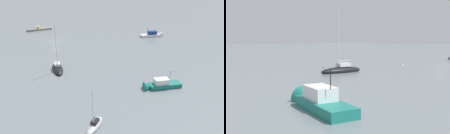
{
  "view_description": "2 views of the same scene",
  "coord_description": "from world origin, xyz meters",
  "views": [
    {
      "loc": [
        24.04,
        80.39,
        23.22
      ],
      "look_at": [
        -2.17,
        34.61,
        2.35
      ],
      "focal_mm": 40.88,
      "sensor_mm": 36.0,
      "label": 1
    },
    {
      "loc": [
        -24.17,
        59.51,
        5.76
      ],
      "look_at": [
        0.83,
        32.33,
        1.97
      ],
      "focal_mm": 43.62,
      "sensor_mm": 36.0,
      "label": 2
    }
  ],
  "objects": [
    {
      "name": "ground_plane",
      "position": [
        0.0,
        0.0,
        0.0
      ],
      "size": [
        500.0,
        500.0,
        0.0
      ],
      "primitive_type": "plane",
      "color": "slate"
    },
    {
      "name": "sailboat_black_near",
      "position": [
        7.16,
        24.55,
        0.4
      ],
      "size": [
        3.97,
        8.48,
        11.39
      ],
      "rotation": [
        0.0,
        0.0,
        6.08
      ],
      "color": "black",
      "rests_on": "ground_plane"
    },
    {
      "name": "motorboat_teal_mid",
      "position": [
        -7.78,
        44.22,
        0.46
      ],
      "size": [
        8.13,
        4.56,
        4.36
      ],
      "rotation": [
        0.0,
        0.0,
        4.41
      ],
      "color": "#197266",
      "rests_on": "ground_plane"
    },
    {
      "name": "mooring_buoy_near",
      "position": [
        5.76,
        5.99,
        0.08
      ],
      "size": [
        0.47,
        0.47,
        0.47
      ],
      "color": "white",
      "rests_on": "ground_plane"
    }
  ]
}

